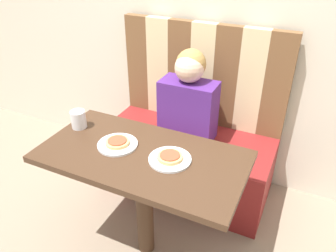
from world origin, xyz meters
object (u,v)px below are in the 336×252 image
(plate_right, at_px, (170,159))
(pizza_left, at_px, (117,142))
(drinking_cup, at_px, (78,119))
(person, at_px, (189,97))
(plate_left, at_px, (118,144))
(pizza_right, at_px, (170,157))

(plate_right, relative_size, pizza_left, 1.68)
(drinking_cup, bearing_deg, person, 50.58)
(plate_left, bearing_deg, person, 76.15)
(plate_right, relative_size, drinking_cup, 2.07)
(person, bearing_deg, pizza_left, -103.85)
(plate_right, bearing_deg, pizza_right, -90.00)
(plate_right, distance_m, pizza_left, 0.31)
(person, xyz_separation_m, plate_left, (-0.15, -0.63, -0.04))
(plate_left, height_order, pizza_right, pizza_right)
(person, distance_m, drinking_cup, 0.73)
(pizza_left, bearing_deg, plate_right, 0.00)
(pizza_left, bearing_deg, person, 76.15)
(pizza_left, xyz_separation_m, drinking_cup, (-0.31, 0.07, 0.03))
(plate_left, bearing_deg, pizza_left, -90.00)
(plate_right, xyz_separation_m, pizza_left, (-0.31, -0.00, 0.02))
(plate_right, bearing_deg, plate_left, 180.00)
(plate_left, height_order, pizza_left, pizza_left)
(person, distance_m, pizza_left, 0.65)
(plate_right, height_order, pizza_left, pizza_left)
(pizza_left, bearing_deg, pizza_right, 0.00)
(pizza_left, distance_m, drinking_cup, 0.31)
(person, relative_size, plate_right, 2.87)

